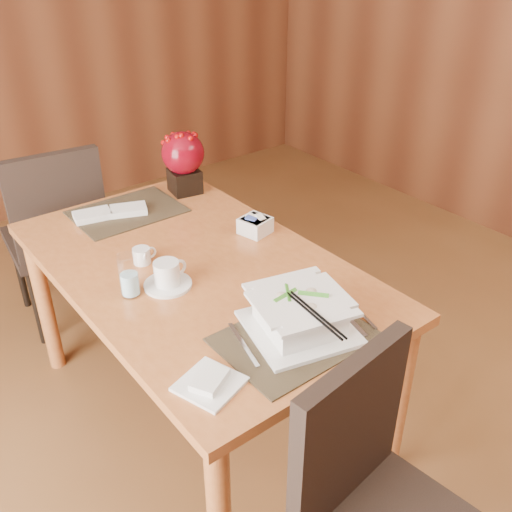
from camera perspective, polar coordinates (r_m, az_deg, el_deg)
ground at (r=2.27m, az=4.09°, el=-23.75°), size 6.00×6.00×0.00m
dining_table at (r=2.16m, az=-5.86°, el=-2.99°), size 0.90×1.50×0.75m
placemat_near at (r=1.75m, az=3.90°, el=-8.15°), size 0.45×0.33×0.01m
placemat_far at (r=2.54m, az=-12.74°, el=4.37°), size 0.45×0.33×0.01m
soup_setting at (r=1.74m, az=4.38°, el=-5.89°), size 0.37×0.37×0.12m
coffee_cup at (r=1.98m, az=-8.88°, el=-1.99°), size 0.17×0.17×0.09m
water_glass at (r=1.94m, az=-12.60°, el=-1.92°), size 0.08×0.08×0.15m
creamer_jug at (r=2.14m, az=-11.36°, el=0.03°), size 0.09×0.09×0.06m
sugar_caddy at (r=2.30m, az=-0.08°, el=3.06°), size 0.13×0.13×0.07m
berry_decor at (r=2.64m, az=-7.29°, el=9.63°), size 0.19×0.19×0.29m
napkins_far at (r=2.51m, az=-14.09°, el=4.29°), size 0.32×0.20×0.03m
bread_plate at (r=1.59m, az=-4.64°, el=-12.65°), size 0.20×0.20×0.01m
near_chair at (r=1.66m, az=12.11°, el=-22.88°), size 0.48×0.49×0.94m
far_chair at (r=2.94m, az=-19.24°, el=2.51°), size 0.50×0.50×0.97m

